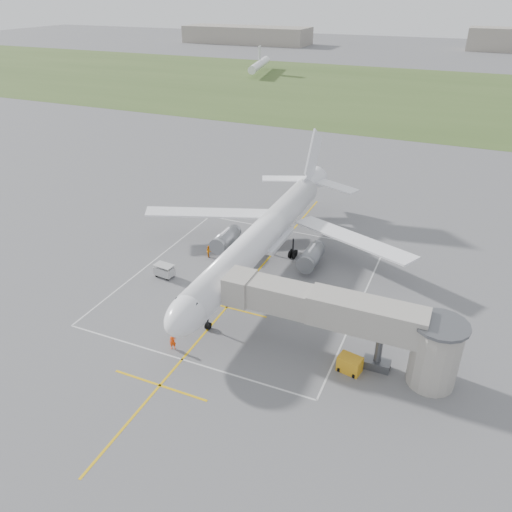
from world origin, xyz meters
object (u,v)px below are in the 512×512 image
at_px(airliner, 263,236).
at_px(baggage_cart, 164,271).
at_px(gpu_unit, 350,364).
at_px(ramp_worker_wing, 209,251).
at_px(ramp_worker_nose, 173,341).
at_px(jet_bridge, 358,323).

xyz_separation_m(airliner, baggage_cart, (-10.35, -7.71, -3.52)).
xyz_separation_m(gpu_unit, ramp_worker_wing, (-23.40, 15.09, 0.00)).
relative_size(baggage_cart, ramp_worker_nose, 1.41).
bearing_deg(baggage_cart, jet_bridge, -8.60).
height_order(airliner, ramp_worker_nose, airliner).
distance_m(gpu_unit, baggage_cart, 27.26).
xyz_separation_m(baggage_cart, ramp_worker_wing, (2.65, 7.04, -0.05)).
bearing_deg(ramp_worker_wing, ramp_worker_nose, 163.98).
relative_size(baggage_cart, ramp_worker_wing, 1.57).
height_order(airliner, jet_bridge, airliner).
xyz_separation_m(jet_bridge, ramp_worker_nose, (-17.41, -5.39, -3.83)).
distance_m(baggage_cart, ramp_worker_nose, 14.74).
bearing_deg(jet_bridge, ramp_worker_nose, -162.80).
height_order(jet_bridge, baggage_cart, jet_bridge).
xyz_separation_m(jet_bridge, baggage_cart, (-26.08, 6.54, -3.87)).
distance_m(gpu_unit, ramp_worker_wing, 27.84).
distance_m(baggage_cart, ramp_worker_wing, 7.52).
height_order(baggage_cart, ramp_worker_nose, ramp_worker_nose).
relative_size(ramp_worker_nose, ramp_worker_wing, 1.11).
relative_size(airliner, jet_bridge, 2.00).
bearing_deg(gpu_unit, ramp_worker_wing, 158.29).
bearing_deg(jet_bridge, ramp_worker_wing, 149.90).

